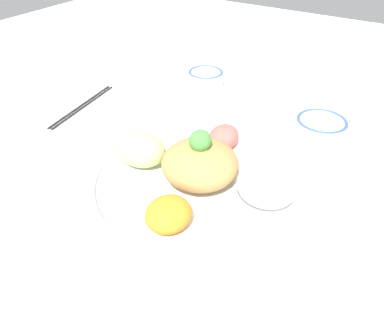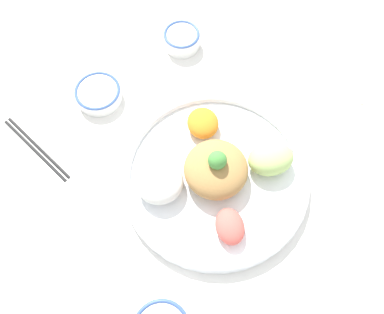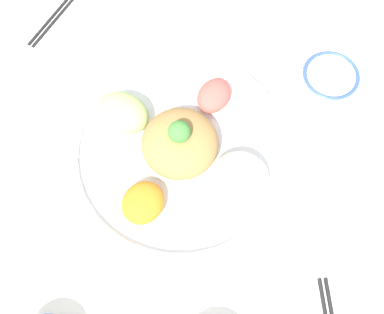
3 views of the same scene
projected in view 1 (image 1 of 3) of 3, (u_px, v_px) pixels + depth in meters
The scene contains 5 objects.
ground_plane at pixel (200, 177), 0.68m from camera, with size 2.40×2.40×0.00m, color white.
salad_platter at pixel (200, 177), 0.64m from camera, with size 0.40×0.40×0.12m.
sauce_bowl_dark at pixel (206, 78), 0.98m from camera, with size 0.09×0.09×0.05m.
rice_bowl_plain at pixel (321, 127), 0.79m from camera, with size 0.11×0.11×0.04m.
chopsticks_pair_near at pixel (83, 105), 0.90m from camera, with size 0.05×0.23×0.01m.
Camera 1 is at (-0.27, 0.46, 0.43)m, focal length 35.00 mm.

